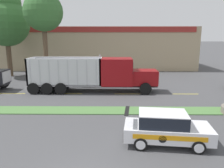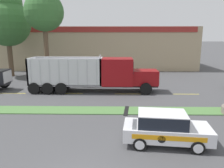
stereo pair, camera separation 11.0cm
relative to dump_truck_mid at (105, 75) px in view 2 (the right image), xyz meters
The scene contains 10 objects.
grass_verge 6.01m from the dump_truck_mid, 91.19° to the right, with size 120.00×1.67×0.06m, color #517F42.
centre_line_3 8.84m from the dump_truck_mid, behind, with size 2.40×0.14×0.01m, color yellow.
centre_line_4 3.75m from the dump_truck_mid, 163.56° to the right, with size 2.40×0.14×0.01m, color yellow.
centre_line_5 2.87m from the dump_truck_mid, 23.88° to the right, with size 2.40×0.14×0.01m, color yellow.
centre_line_6 7.79m from the dump_truck_mid, ahead, with size 2.40×0.14×0.01m, color yellow.
dump_truck_mid is the anchor object (origin of this frame).
rally_car 11.26m from the dump_truck_mid, 72.08° to the right, with size 4.31×2.17×1.65m.
store_building_backdrop 19.02m from the dump_truck_mid, 95.74° to the left, with size 31.60×12.10×6.78m.
tree_behind_left 16.77m from the dump_truck_mid, 147.13° to the left, with size 6.04×6.04×11.54m.
tree_behind_centre 10.65m from the dump_truck_mid, 146.82° to the left, with size 4.34×4.34×11.19m.
Camera 2 is at (1.18, -6.30, 5.13)m, focal length 35.00 mm.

